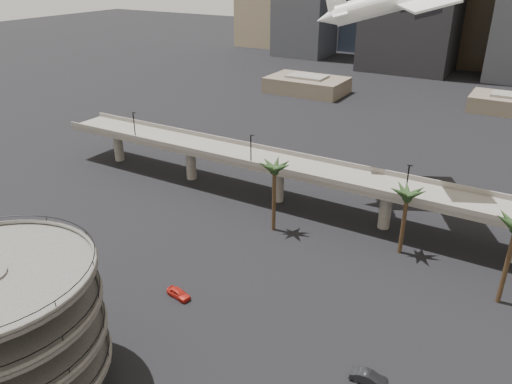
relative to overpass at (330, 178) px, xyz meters
The scene contains 5 objects.
overpass is the anchor object (origin of this frame).
palm_trees 17.90m from the overpass, 36.44° to the right, with size 42.40×10.40×14.00m.
low_buildings 87.69m from the overpass, 85.49° to the left, with size 135.00×27.50×6.80m.
car_a 37.16m from the overpass, 102.94° to the right, with size 1.61×4.00×1.36m, color red.
car_b 43.12m from the overpass, 60.47° to the right, with size 1.52×4.37×1.44m, color black.
Camera 1 is at (31.79, -25.90, 44.83)m, focal length 35.00 mm.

